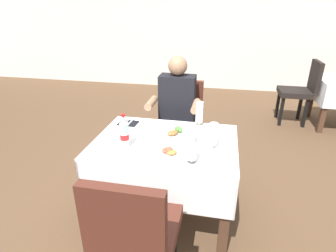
% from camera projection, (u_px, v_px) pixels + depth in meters
% --- Properties ---
extents(ground_plane, '(11.00, 11.00, 0.00)m').
position_uv_depth(ground_plane, '(157.00, 204.00, 2.55)').
color(ground_plane, brown).
extents(back_wall, '(11.00, 0.12, 3.02)m').
position_uv_depth(back_wall, '(203.00, 16.00, 5.65)').
color(back_wall, silver).
rests_on(back_wall, ground).
extents(main_dining_table, '(1.11, 0.82, 0.73)m').
position_uv_depth(main_dining_table, '(166.00, 159.00, 2.22)').
color(main_dining_table, white).
rests_on(main_dining_table, ground).
extents(chair_far_diner_seat, '(0.44, 0.50, 0.97)m').
position_uv_depth(chair_far_diner_seat, '(181.00, 122.00, 2.94)').
color(chair_far_diner_seat, '#4C2319').
rests_on(chair_far_diner_seat, ground).
extents(chair_near_camera_side, '(0.44, 0.50, 0.97)m').
position_uv_depth(chair_near_camera_side, '(135.00, 233.00, 1.50)').
color(chair_near_camera_side, '#4C2319').
rests_on(chair_near_camera_side, ground).
extents(seated_diner_far, '(0.50, 0.46, 1.26)m').
position_uv_depth(seated_diner_far, '(176.00, 111.00, 2.79)').
color(seated_diner_far, '#282D42').
rests_on(seated_diner_far, ground).
extents(plate_near_camera, '(0.22, 0.22, 0.06)m').
position_uv_depth(plate_near_camera, '(166.00, 152.00, 1.94)').
color(plate_near_camera, white).
rests_on(plate_near_camera, main_dining_table).
extents(plate_far_diner, '(0.23, 0.23, 0.06)m').
position_uv_depth(plate_far_diner, '(177.00, 133.00, 2.24)').
color(plate_far_diner, white).
rests_on(plate_far_diner, main_dining_table).
extents(beer_glass_left, '(0.07, 0.07, 0.21)m').
position_uv_depth(beer_glass_left, '(192.00, 149.00, 1.79)').
color(beer_glass_left, white).
rests_on(beer_glass_left, main_dining_table).
extents(beer_glass_middle, '(0.07, 0.07, 0.22)m').
position_uv_depth(beer_glass_middle, '(199.00, 114.00, 2.38)').
color(beer_glass_middle, white).
rests_on(beer_glass_middle, main_dining_table).
extents(beer_glass_right, '(0.07, 0.07, 0.20)m').
position_uv_depth(beer_glass_right, '(213.00, 136.00, 1.99)').
color(beer_glass_right, white).
rests_on(beer_glass_right, main_dining_table).
extents(cola_bottle_primary, '(0.07, 0.07, 0.27)m').
position_uv_depth(cola_bottle_primary, '(124.00, 133.00, 2.00)').
color(cola_bottle_primary, silver).
rests_on(cola_bottle_primary, main_dining_table).
extents(napkin_cutlery_set, '(0.18, 0.19, 0.01)m').
position_uv_depth(napkin_cutlery_set, '(128.00, 123.00, 2.46)').
color(napkin_cutlery_set, black).
rests_on(napkin_cutlery_set, main_dining_table).
extents(background_chair_left, '(0.50, 0.44, 0.97)m').
position_uv_depth(background_chair_left, '(301.00, 88.00, 4.12)').
color(background_chair_left, black).
rests_on(background_chair_left, ground).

